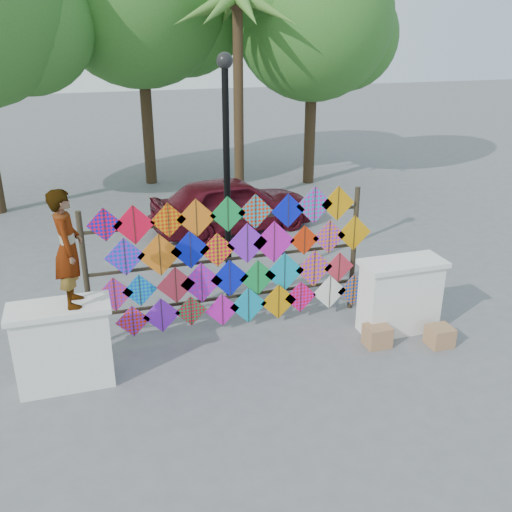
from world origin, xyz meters
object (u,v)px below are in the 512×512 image
at_px(vendor_woman, 68,248).
at_px(lamppost, 227,158).
at_px(sedan, 232,204).
at_px(kite_rack, 237,262).

distance_m(vendor_woman, lamppost, 3.59).
xyz_separation_m(vendor_woman, sedan, (3.82, 5.82, -1.40)).
bearing_deg(lamppost, vendor_woman, -141.56).
bearing_deg(kite_rack, sedan, 75.79).
distance_m(kite_rack, sedan, 5.08).
relative_size(kite_rack, vendor_woman, 2.98).
relative_size(vendor_woman, lamppost, 0.37).
bearing_deg(sedan, lamppost, 155.07).
xyz_separation_m(sedan, lamppost, (-1.05, -3.62, 1.99)).
distance_m(kite_rack, lamppost, 1.96).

